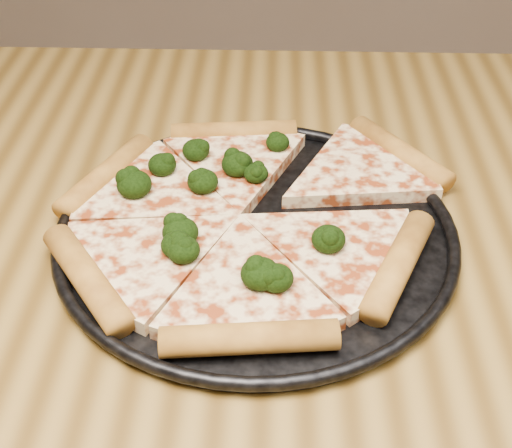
{
  "coord_description": "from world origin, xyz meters",
  "views": [
    {
      "loc": [
        0.05,
        -0.43,
        1.15
      ],
      "look_at": [
        0.04,
        0.06,
        0.77
      ],
      "focal_mm": 49.3,
      "sensor_mm": 36.0,
      "label": 1
    }
  ],
  "objects": [
    {
      "name": "pizza",
      "position": [
        0.03,
        0.07,
        0.77
      ],
      "size": [
        0.37,
        0.34,
        0.03
      ],
      "rotation": [
        0.0,
        0.0,
        0.1
      ],
      "color": "#FFD99C",
      "rests_on": "pizza_pan"
    },
    {
      "name": "pizza_pan",
      "position": [
        0.04,
        0.06,
        0.76
      ],
      "size": [
        0.35,
        0.35,
        0.02
      ],
      "color": "black",
      "rests_on": "dining_table"
    },
    {
      "name": "dining_table",
      "position": [
        0.0,
        0.0,
        0.66
      ],
      "size": [
        1.2,
        0.9,
        0.75
      ],
      "color": "olive",
      "rests_on": "ground"
    },
    {
      "name": "broccoli_florets",
      "position": [
        0.0,
        0.07,
        0.78
      ],
      "size": [
        0.2,
        0.23,
        0.02
      ],
      "color": "black",
      "rests_on": "pizza"
    }
  ]
}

